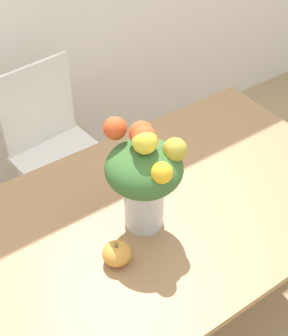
% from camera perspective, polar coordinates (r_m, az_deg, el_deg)
% --- Properties ---
extents(ground_plane, '(12.00, 12.00, 0.00)m').
position_cam_1_polar(ground_plane, '(2.32, 1.70, -17.39)').
color(ground_plane, tan).
extents(dining_table, '(1.56, 0.93, 0.73)m').
position_cam_1_polar(dining_table, '(1.79, 2.12, -6.91)').
color(dining_table, '#9E754C').
rests_on(dining_table, ground_plane).
extents(flower_vase, '(0.26, 0.28, 0.42)m').
position_cam_1_polar(flower_vase, '(1.52, 0.04, -0.86)').
color(flower_vase, silver).
rests_on(flower_vase, dining_table).
extents(pumpkin, '(0.10, 0.10, 0.09)m').
position_cam_1_polar(pumpkin, '(1.55, -3.33, -10.36)').
color(pumpkin, gold).
rests_on(pumpkin, dining_table).
extents(dining_chair_near_window, '(0.47, 0.47, 0.91)m').
position_cam_1_polar(dining_chair_near_window, '(2.41, -10.59, 2.10)').
color(dining_chair_near_window, white).
rests_on(dining_chair_near_window, ground_plane).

